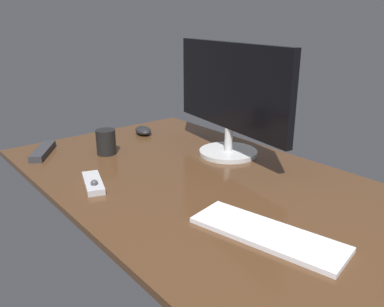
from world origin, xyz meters
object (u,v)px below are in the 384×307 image
at_px(tv_remote, 43,151).
at_px(monitor, 230,96).
at_px(media_remote, 93,183).
at_px(coffee_mug, 106,142).
at_px(computer_mouse, 143,131).
at_px(keyboard, 267,234).

bearing_deg(tv_remote, monitor, 85.87).
bearing_deg(monitor, media_remote, -87.38).
bearing_deg(coffee_mug, computer_mouse, 118.23).
bearing_deg(media_remote, tv_remote, -158.95).
bearing_deg(media_remote, monitor, 103.25).
xyz_separation_m(keyboard, tv_remote, (-0.92, -0.20, 0.01)).
relative_size(media_remote, coffee_mug, 1.81).
bearing_deg(keyboard, monitor, 132.58).
bearing_deg(tv_remote, media_remote, 37.33).
relative_size(media_remote, tv_remote, 0.87).
height_order(computer_mouse, coffee_mug, coffee_mug).
relative_size(keyboard, coffee_mug, 3.94).
xyz_separation_m(monitor, tv_remote, (-0.44, -0.54, -0.21)).
bearing_deg(keyboard, media_remote, -172.85).
bearing_deg(tv_remote, coffee_mug, 87.20).
xyz_separation_m(media_remote, tv_remote, (-0.39, -0.02, 0.00)).
distance_m(keyboard, tv_remote, 0.94).
xyz_separation_m(keyboard, coffee_mug, (-0.77, -0.01, 0.04)).
bearing_deg(coffee_mug, keyboard, 0.87).
distance_m(tv_remote, coffee_mug, 0.24).
xyz_separation_m(keyboard, computer_mouse, (-0.91, 0.24, 0.01)).
xyz_separation_m(computer_mouse, coffee_mug, (0.13, -0.25, 0.03)).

